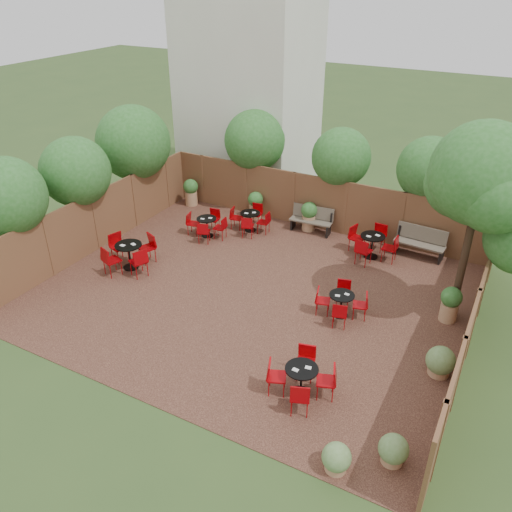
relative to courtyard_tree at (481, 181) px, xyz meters
The scene contains 13 objects.
ground 6.91m from the courtyard_tree, 162.55° to the right, with size 80.00×80.00×0.00m, color #354F23.
courtyard_paving 6.90m from the courtyard_tree, 162.55° to the right, with size 12.00×10.00×0.02m, color #341C15.
fence_back 6.99m from the courtyard_tree, 148.48° to the left, with size 12.00×0.08×2.00m, color brown.
fence_left 11.89m from the courtyard_tree, behind, with size 0.08×10.00×2.00m, color brown.
fence_right 3.47m from the courtyard_tree, 70.23° to the right, with size 0.08×10.00×2.00m, color brown.
neighbour_building 11.73m from the courtyard_tree, 147.48° to the left, with size 5.00×4.00×8.00m, color silver.
overhang_foliage 8.59m from the courtyard_tree, behind, with size 15.48×10.53×2.72m.
courtyard_tree is the anchor object (origin of this frame).
park_bench_left 7.11m from the courtyard_tree, 151.82° to the left, with size 1.55×0.60×0.94m.
park_bench_right 4.79m from the courtyard_tree, 118.75° to the left, with size 1.67×0.64×1.01m.
bistro_tables 6.80m from the courtyard_tree, behind, with size 8.75×8.51×0.96m.
planters 7.40m from the courtyard_tree, 160.50° to the left, with size 11.19×3.90×1.08m.
low_shrubs 5.76m from the courtyard_tree, 92.87° to the right, with size 1.82×4.33×0.75m.
Camera 1 is at (6.24, -11.36, 8.56)m, focal length 36.70 mm.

